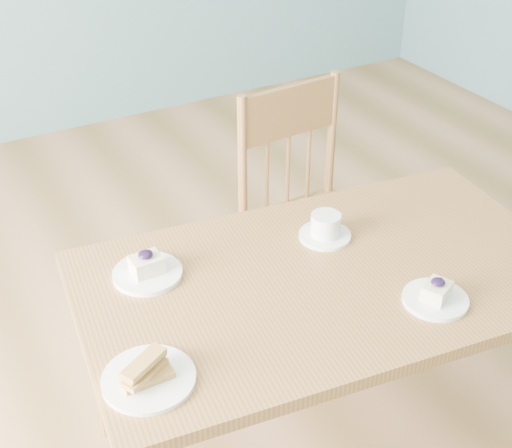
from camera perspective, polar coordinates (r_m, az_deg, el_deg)
name	(u,v)px	position (r m, az deg, el deg)	size (l,w,h in m)	color
room	(284,3)	(1.54, 2.28, 17.24)	(5.01, 5.01, 2.71)	#AB754F
dining_table	(325,294)	(1.87, 5.54, -5.62)	(1.33, 0.86, 0.67)	#9C623B
dining_chair	(309,216)	(2.45, 4.29, 0.62)	(0.43, 0.42, 0.90)	#9C623B
cheesecake_plate_near	(436,296)	(1.78, 14.19, -5.60)	(0.16, 0.16, 0.07)	white
cheesecake_plate_far	(147,270)	(1.82, -8.71, -3.63)	(0.18, 0.18, 0.07)	white
coffee_cup	(326,228)	(1.95, 5.60, -0.29)	(0.14, 0.14, 0.07)	white
biscotti_plate	(148,374)	(1.54, -8.62, -11.77)	(0.20, 0.20, 0.07)	white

